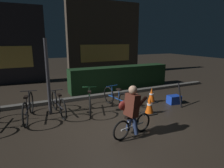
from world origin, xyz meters
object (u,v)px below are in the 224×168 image
at_px(parked_bike_right_mid, 116,98).
at_px(traffic_cone_far, 151,95).
at_px(cyclist, 131,111).
at_px(street_post, 48,78).
at_px(traffic_cone_near, 150,106).
at_px(parked_bike_center_left, 58,104).
at_px(closed_umbrella, 180,95).
at_px(blue_crate, 174,100).
at_px(parked_bike_center_right, 90,101).
at_px(parked_bike_left_mid, 28,108).

relative_size(parked_bike_right_mid, traffic_cone_far, 2.81).
relative_size(traffic_cone_far, cyclist, 0.44).
height_order(street_post, cyclist, street_post).
bearing_deg(traffic_cone_near, parked_bike_center_left, 156.10).
bearing_deg(parked_bike_right_mid, traffic_cone_far, -102.21).
bearing_deg(traffic_cone_near, parked_bike_right_mid, 124.74).
height_order(traffic_cone_near, closed_umbrella, closed_umbrella).
distance_m(traffic_cone_far, blue_crate, 0.81).
bearing_deg(closed_umbrella, parked_bike_center_right, 96.21).
xyz_separation_m(parked_bike_center_right, blue_crate, (3.00, -0.56, -0.20)).
bearing_deg(parked_bike_center_right, cyclist, -151.05).
xyz_separation_m(parked_bike_center_left, closed_umbrella, (3.96, -0.99, 0.06)).
relative_size(street_post, closed_umbrella, 2.72).
bearing_deg(closed_umbrella, blue_crate, 24.36).
relative_size(street_post, traffic_cone_far, 4.23).
relative_size(parked_bike_center_right, cyclist, 1.27).
bearing_deg(parked_bike_center_right, parked_bike_left_mid, 102.83).
bearing_deg(parked_bike_right_mid, traffic_cone_near, -153.91).
relative_size(street_post, parked_bike_right_mid, 1.51).
relative_size(street_post, traffic_cone_near, 4.35).
relative_size(traffic_cone_near, traffic_cone_far, 0.97).
distance_m(parked_bike_right_mid, traffic_cone_near, 1.19).
bearing_deg(blue_crate, traffic_cone_near, -163.78).
xyz_separation_m(blue_crate, closed_umbrella, (0.01, -0.25, 0.24)).
xyz_separation_m(traffic_cone_near, traffic_cone_far, (0.74, 0.89, 0.01)).
xyz_separation_m(street_post, traffic_cone_near, (2.80, -1.30, -0.90)).
relative_size(traffic_cone_near, cyclist, 0.43).
xyz_separation_m(parked_bike_right_mid, blue_crate, (2.05, -0.57, -0.18)).
height_order(street_post, blue_crate, street_post).
relative_size(parked_bike_right_mid, traffic_cone_near, 2.89).
relative_size(parked_bike_center_right, closed_umbrella, 1.87).
xyz_separation_m(parked_bike_left_mid, traffic_cone_near, (3.42, -1.11, -0.11)).
height_order(parked_bike_right_mid, traffic_cone_near, parked_bike_right_mid).
bearing_deg(parked_bike_center_right, closed_umbrella, -87.23).
bearing_deg(street_post, traffic_cone_near, -24.91).
height_order(traffic_cone_far, cyclist, cyclist).
bearing_deg(street_post, parked_bike_right_mid, -8.75).
height_order(street_post, parked_bike_right_mid, street_post).
height_order(parked_bike_center_right, cyclist, cyclist).
height_order(parked_bike_left_mid, traffic_cone_near, parked_bike_left_mid).
bearing_deg(traffic_cone_far, traffic_cone_near, -129.73).
bearing_deg(parked_bike_left_mid, street_post, -62.20).
xyz_separation_m(cyclist, closed_umbrella, (2.63, 1.11, -0.24)).
xyz_separation_m(traffic_cone_near, cyclist, (-1.25, -0.96, 0.37)).
height_order(traffic_cone_near, blue_crate, traffic_cone_near).
relative_size(parked_bike_left_mid, cyclist, 1.37).
bearing_deg(cyclist, parked_bike_center_left, 110.10).
bearing_deg(traffic_cone_far, closed_umbrella, -48.39).
distance_m(street_post, parked_bike_right_mid, 2.30).
xyz_separation_m(street_post, cyclist, (1.55, -2.26, -0.53)).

